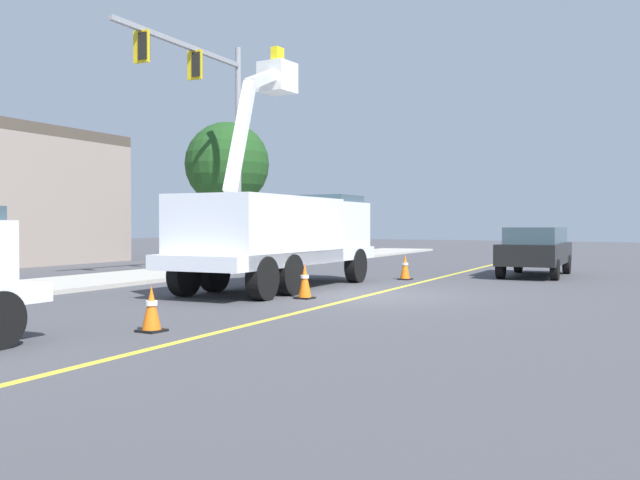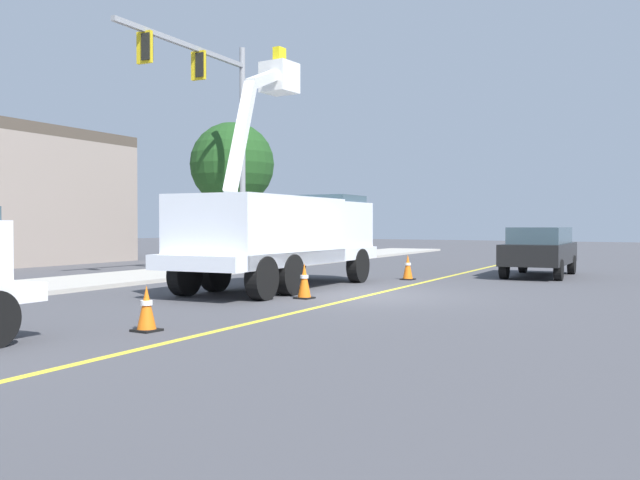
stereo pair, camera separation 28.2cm
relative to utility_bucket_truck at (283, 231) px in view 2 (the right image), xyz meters
The scene contains 10 objects.
ground 3.48m from the utility_bucket_truck, 101.03° to the right, with size 120.00×120.00×0.00m, color #47474C.
sidewalk_far_side 6.31m from the utility_bucket_truck, 104.93° to the left, with size 60.00×3.60×0.12m, color #B2ADA3.
lane_centre_stripe 3.48m from the utility_bucket_truck, 101.03° to the right, with size 50.00×0.16×0.01m, color yellow.
utility_bucket_truck is the anchor object (origin of this frame).
passing_minivan 9.73m from the utility_bucket_truck, 29.76° to the right, with size 4.98×2.42×1.69m.
traffic_cone_mid_front 8.25m from the utility_bucket_truck, 160.18° to the right, with size 0.40×0.40×0.77m.
traffic_cone_mid_rear 3.12m from the utility_bucket_truck, 133.60° to the right, with size 0.40×0.40×0.86m.
traffic_cone_trailing 5.01m from the utility_bucket_truck, 20.08° to the right, with size 0.40×0.40×0.82m.
traffic_signal_mast 7.63m from the utility_bucket_truck, 59.43° to the left, with size 7.06×1.01×8.57m.
street_tree_right 11.57m from the utility_bucket_truck, 47.24° to the left, with size 3.66×3.66×6.23m.
Camera 2 is at (-15.28, -8.51, 1.79)m, focal length 39.25 mm.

